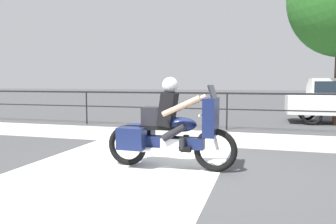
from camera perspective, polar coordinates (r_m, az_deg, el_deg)
name	(u,v)px	position (r m, az deg, el deg)	size (l,w,h in m)	color
ground_plane	(195,170)	(5.83, 4.67, -10.12)	(120.00, 120.00, 0.00)	#424244
sidewalk_band	(220,138)	(9.11, 8.99, -4.54)	(44.00, 2.40, 0.01)	#B7B2A8
crosswalk_band	(121,168)	(6.03, -8.20, -9.57)	(3.51, 6.00, 0.01)	silver
fence_railing	(227,100)	(10.72, 10.25, 2.00)	(36.00, 0.05, 1.21)	black
motorcycle	(170,129)	(5.80, 0.29, -2.96)	(2.38, 0.76, 1.63)	black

